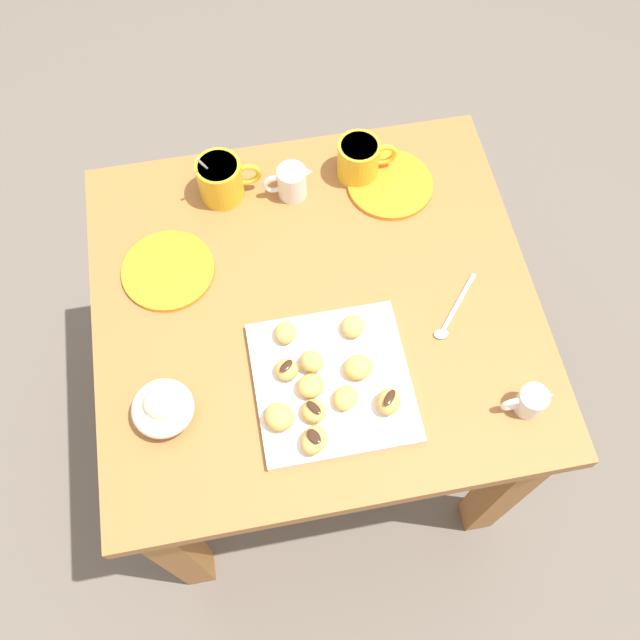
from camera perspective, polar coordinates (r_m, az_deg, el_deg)
ground_plane at (r=2.01m, az=-0.28°, el=-8.15°), size 8.00×8.00×0.00m
dining_table at (r=1.48m, az=-0.37°, el=-1.08°), size 0.85×0.80×0.72m
pastry_plate_square at (r=1.27m, az=1.01°, el=-5.08°), size 0.28×0.28×0.02m
coffee_mug_mustard_left at (r=1.46m, az=-8.07°, el=11.35°), size 0.13×0.09×0.14m
coffee_mug_mustard_right at (r=1.48m, az=3.24°, el=13.01°), size 0.13×0.09×0.09m
cream_pitcher_white at (r=1.46m, az=-2.20°, el=11.24°), size 0.10×0.06×0.07m
ice_cream_bowl at (r=1.25m, az=-12.74°, el=-6.96°), size 0.11×0.11×0.08m
chocolate_sauce_pitcher at (r=1.29m, az=16.82°, el=-6.33°), size 0.09×0.05×0.06m
saucer_orange_left at (r=1.41m, az=-12.27°, el=3.98°), size 0.18×0.18×0.01m
saucer_orange_right at (r=1.50m, az=5.74°, el=10.97°), size 0.18×0.18×0.01m
loose_spoon_near_saucer at (r=1.36m, az=10.71°, el=0.45°), size 0.11×0.13×0.01m
beignet_0 at (r=1.22m, az=-0.50°, el=-7.44°), size 0.06×0.06×0.03m
chocolate_drizzle_0 at (r=1.21m, az=-0.51°, el=-7.15°), size 0.03×0.03×0.00m
beignet_1 at (r=1.22m, az=-3.37°, el=-7.89°), size 0.07×0.07×0.04m
beignet_2 at (r=1.26m, az=3.14°, el=-3.85°), size 0.06×0.05×0.03m
beignet_3 at (r=1.26m, az=-0.70°, el=-3.43°), size 0.06×0.06×0.04m
beignet_4 at (r=1.24m, az=-0.76°, el=-5.40°), size 0.06×0.06×0.03m
beignet_5 at (r=1.29m, az=2.71°, el=-0.52°), size 0.06×0.06×0.03m
beignet_6 at (r=1.25m, az=-2.75°, el=-4.07°), size 0.06×0.06×0.03m
chocolate_drizzle_6 at (r=1.24m, az=-2.78°, el=-3.77°), size 0.03×0.03×0.00m
beignet_7 at (r=1.29m, az=-2.84°, el=-1.03°), size 0.05×0.05×0.03m
beignet_8 at (r=1.23m, az=2.08°, el=-6.37°), size 0.06×0.06×0.03m
beignet_9 at (r=1.23m, az=5.61°, el=-6.66°), size 0.06×0.06×0.04m
chocolate_drizzle_9 at (r=1.21m, az=5.69°, el=-6.33°), size 0.03×0.04×0.00m
beignet_10 at (r=1.21m, az=-0.49°, el=-9.75°), size 0.07×0.07×0.04m
chocolate_drizzle_10 at (r=1.19m, az=-0.50°, el=-9.48°), size 0.03×0.04×0.00m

